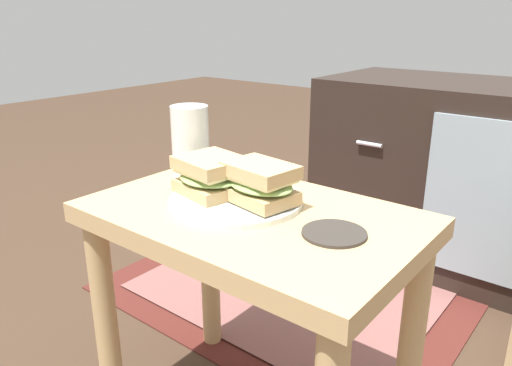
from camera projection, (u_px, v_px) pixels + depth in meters
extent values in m
cube|color=tan|center=(252.00, 219.00, 0.84)|extent=(0.56, 0.36, 0.04)
cylinder|color=tan|center=(106.00, 322.00, 0.95)|extent=(0.04, 0.04, 0.43)
cylinder|color=tan|center=(210.00, 265.00, 1.17)|extent=(0.04, 0.04, 0.43)
cylinder|color=tan|center=(411.00, 347.00, 0.88)|extent=(0.04, 0.04, 0.43)
cube|color=black|center=(479.00, 179.00, 1.52)|extent=(0.96, 0.44, 0.58)
cube|color=#8C9EA8|center=(504.00, 206.00, 1.27)|extent=(0.41, 0.01, 0.44)
cylinder|color=silver|center=(369.00, 144.00, 1.46)|extent=(0.08, 0.01, 0.01)
cylinder|color=silver|center=(364.00, 213.00, 1.53)|extent=(0.08, 0.01, 0.01)
cube|color=#4C1E19|center=(294.00, 285.00, 1.48)|extent=(0.97, 0.80, 0.01)
cube|color=brown|center=(294.00, 284.00, 1.48)|extent=(0.80, 0.66, 0.00)
cylinder|color=silver|center=(236.00, 200.00, 0.86)|extent=(0.23, 0.23, 0.01)
cube|color=tan|center=(212.00, 187.00, 0.88)|extent=(0.13, 0.12, 0.02)
ellipsoid|color=#8CB260|center=(212.00, 177.00, 0.87)|extent=(0.14, 0.13, 0.02)
cube|color=beige|center=(212.00, 171.00, 0.87)|extent=(0.12, 0.11, 0.01)
cube|color=tan|center=(211.00, 163.00, 0.87)|extent=(0.13, 0.12, 0.02)
cube|color=tan|center=(260.00, 195.00, 0.83)|extent=(0.13, 0.10, 0.02)
ellipsoid|color=#8CB260|center=(260.00, 184.00, 0.83)|extent=(0.14, 0.11, 0.02)
cube|color=beige|center=(260.00, 178.00, 0.82)|extent=(0.12, 0.09, 0.01)
cube|color=tan|center=(260.00, 170.00, 0.82)|extent=(0.13, 0.10, 0.02)
cylinder|color=silver|center=(190.00, 142.00, 0.98)|extent=(0.07, 0.07, 0.14)
cylinder|color=#C67219|center=(191.00, 147.00, 0.99)|extent=(0.07, 0.07, 0.11)
cylinder|color=white|center=(189.00, 116.00, 0.97)|extent=(0.07, 0.07, 0.01)
cylinder|color=#332D28|center=(333.00, 234.00, 0.74)|extent=(0.10, 0.10, 0.01)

